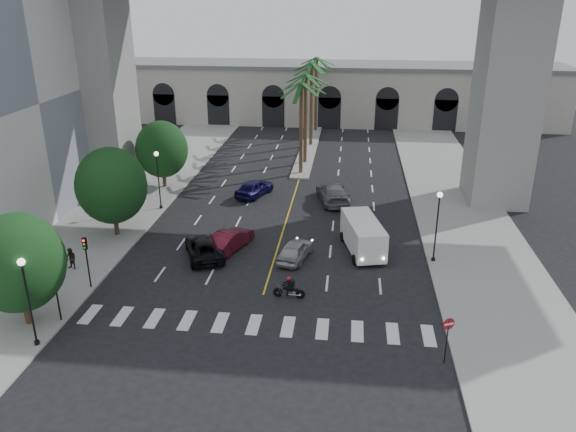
{
  "coord_description": "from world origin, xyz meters",
  "views": [
    {
      "loc": [
        5.16,
        -29.14,
        17.99
      ],
      "look_at": [
        1.15,
        6.0,
        3.91
      ],
      "focal_mm": 35.0,
      "sensor_mm": 36.0,
      "label": 1
    }
  ],
  "objects_px": {
    "pedestrian_b": "(71,259)",
    "lamp_post_right": "(437,221)",
    "lamp_post_left_near": "(28,295)",
    "do_not_enter_sign": "(448,331)",
    "car_a": "(295,250)",
    "car_b": "(230,240)",
    "motorcycle_rider": "(290,288)",
    "traffic_signal_far": "(86,254)",
    "car_d": "(333,193)",
    "car_c": "(204,247)",
    "pedestrian_a": "(45,267)",
    "lamp_post_left_far": "(158,175)",
    "car_e": "(254,188)",
    "cargo_van": "(363,235)",
    "traffic_signal_near": "(55,284)"
  },
  "relations": [
    {
      "from": "car_a",
      "to": "pedestrian_b",
      "type": "xyz_separation_m",
      "value": [
        -15.2,
        -3.61,
        0.2
      ]
    },
    {
      "from": "lamp_post_left_near",
      "to": "car_c",
      "type": "xyz_separation_m",
      "value": [
        6.24,
        12.09,
        -2.5
      ]
    },
    {
      "from": "lamp_post_right",
      "to": "do_not_enter_sign",
      "type": "height_order",
      "value": "lamp_post_right"
    },
    {
      "from": "car_a",
      "to": "do_not_enter_sign",
      "type": "xyz_separation_m",
      "value": [
        9.0,
        -11.42,
        1.26
      ]
    },
    {
      "from": "car_d",
      "to": "pedestrian_b",
      "type": "distance_m",
      "value": 23.61
    },
    {
      "from": "lamp_post_right",
      "to": "motorcycle_rider",
      "type": "distance_m",
      "value": 11.72
    },
    {
      "from": "cargo_van",
      "to": "pedestrian_b",
      "type": "height_order",
      "value": "cargo_van"
    },
    {
      "from": "pedestrian_a",
      "to": "pedestrian_b",
      "type": "relative_size",
      "value": 1.26
    },
    {
      "from": "lamp_post_right",
      "to": "motorcycle_rider",
      "type": "height_order",
      "value": "lamp_post_right"
    },
    {
      "from": "lamp_post_left_far",
      "to": "lamp_post_right",
      "type": "xyz_separation_m",
      "value": [
        22.8,
        -8.0,
        0.0
      ]
    },
    {
      "from": "car_e",
      "to": "do_not_enter_sign",
      "type": "bearing_deg",
      "value": 141.81
    },
    {
      "from": "lamp_post_left_far",
      "to": "lamp_post_right",
      "type": "height_order",
      "value": "same"
    },
    {
      "from": "pedestrian_b",
      "to": "car_e",
      "type": "bearing_deg",
      "value": 77.68
    },
    {
      "from": "lamp_post_left_far",
      "to": "car_b",
      "type": "xyz_separation_m",
      "value": [
        7.88,
        -7.4,
        -2.46
      ]
    },
    {
      "from": "lamp_post_left_far",
      "to": "traffic_signal_near",
      "type": "bearing_deg",
      "value": -89.69
    },
    {
      "from": "lamp_post_left_far",
      "to": "motorcycle_rider",
      "type": "distance_m",
      "value": 19.48
    },
    {
      "from": "lamp_post_left_near",
      "to": "do_not_enter_sign",
      "type": "bearing_deg",
      "value": 2.64
    },
    {
      "from": "cargo_van",
      "to": "pedestrian_b",
      "type": "relative_size",
      "value": 4.0
    },
    {
      "from": "car_d",
      "to": "pedestrian_b",
      "type": "xyz_separation_m",
      "value": [
        -17.42,
        -15.94,
        0.07
      ]
    },
    {
      "from": "motorcycle_rider",
      "to": "pedestrian_b",
      "type": "distance_m",
      "value": 15.57
    },
    {
      "from": "car_b",
      "to": "do_not_enter_sign",
      "type": "bearing_deg",
      "value": 157.87
    },
    {
      "from": "car_c",
      "to": "pedestrian_b",
      "type": "distance_m",
      "value": 9.15
    },
    {
      "from": "pedestrian_b",
      "to": "lamp_post_left_near",
      "type": "bearing_deg",
      "value": -57.02
    },
    {
      "from": "lamp_post_left_far",
      "to": "pedestrian_b",
      "type": "height_order",
      "value": "lamp_post_left_far"
    },
    {
      "from": "lamp_post_left_far",
      "to": "cargo_van",
      "type": "height_order",
      "value": "lamp_post_left_far"
    },
    {
      "from": "traffic_signal_far",
      "to": "car_d",
      "type": "distance_m",
      "value": 23.7
    },
    {
      "from": "lamp_post_right",
      "to": "car_c",
      "type": "distance_m",
      "value": 16.77
    },
    {
      "from": "motorcycle_rider",
      "to": "car_d",
      "type": "relative_size",
      "value": 0.35
    },
    {
      "from": "pedestrian_b",
      "to": "cargo_van",
      "type": "bearing_deg",
      "value": 33.4
    },
    {
      "from": "cargo_van",
      "to": "do_not_enter_sign",
      "type": "bearing_deg",
      "value": -86.07
    },
    {
      "from": "car_a",
      "to": "car_b",
      "type": "distance_m",
      "value": 5.16
    },
    {
      "from": "motorcycle_rider",
      "to": "pedestrian_a",
      "type": "relative_size",
      "value": 1.05
    },
    {
      "from": "motorcycle_rider",
      "to": "car_a",
      "type": "distance_m",
      "value": 5.57
    },
    {
      "from": "lamp_post_right",
      "to": "traffic_signal_near",
      "type": "height_order",
      "value": "lamp_post_right"
    },
    {
      "from": "car_b",
      "to": "pedestrian_b",
      "type": "height_order",
      "value": "pedestrian_b"
    },
    {
      "from": "car_e",
      "to": "cargo_van",
      "type": "height_order",
      "value": "cargo_van"
    },
    {
      "from": "car_a",
      "to": "car_b",
      "type": "height_order",
      "value": "car_b"
    },
    {
      "from": "car_c",
      "to": "pedestrian_a",
      "type": "height_order",
      "value": "pedestrian_a"
    },
    {
      "from": "lamp_post_right",
      "to": "cargo_van",
      "type": "relative_size",
      "value": 0.87
    },
    {
      "from": "lamp_post_right",
      "to": "pedestrian_a",
      "type": "height_order",
      "value": "lamp_post_right"
    },
    {
      "from": "lamp_post_left_far",
      "to": "pedestrian_a",
      "type": "distance_m",
      "value": 14.47
    },
    {
      "from": "car_c",
      "to": "do_not_enter_sign",
      "type": "height_order",
      "value": "do_not_enter_sign"
    },
    {
      "from": "motorcycle_rider",
      "to": "car_a",
      "type": "bearing_deg",
      "value": 96.54
    },
    {
      "from": "car_a",
      "to": "pedestrian_b",
      "type": "height_order",
      "value": "pedestrian_b"
    },
    {
      "from": "lamp_post_right",
      "to": "cargo_van",
      "type": "bearing_deg",
      "value": 166.61
    },
    {
      "from": "lamp_post_left_far",
      "to": "pedestrian_b",
      "type": "relative_size",
      "value": 3.46
    },
    {
      "from": "lamp_post_right",
      "to": "car_b",
      "type": "xyz_separation_m",
      "value": [
        -14.92,
        0.6,
        -2.46
      ]
    },
    {
      "from": "traffic_signal_far",
      "to": "car_c",
      "type": "bearing_deg",
      "value": 42.3
    },
    {
      "from": "car_c",
      "to": "lamp_post_right",
      "type": "bearing_deg",
      "value": 160.98
    },
    {
      "from": "pedestrian_b",
      "to": "lamp_post_right",
      "type": "bearing_deg",
      "value": 27.84
    }
  ]
}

